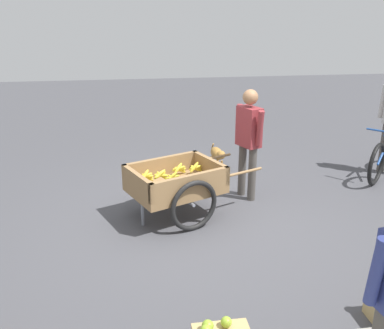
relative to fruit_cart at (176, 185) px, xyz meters
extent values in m
plane|color=#47474C|center=(-0.31, 0.25, -0.44)|extent=(24.00, 24.00, 0.00)
cube|color=#937047|center=(0.00, 0.00, -0.04)|extent=(1.33, 1.17, 0.10)
cube|color=#937047|center=(0.48, 0.21, 0.13)|extent=(0.37, 0.76, 0.24)
cube|color=#937047|center=(-0.48, -0.21, 0.13)|extent=(0.37, 0.76, 0.24)
cube|color=#937047|center=(-0.15, 0.34, 0.13)|extent=(1.03, 0.49, 0.24)
cube|color=#937047|center=(0.15, -0.34, 0.13)|extent=(1.03, 0.49, 0.24)
torus|color=black|center=(-0.17, 0.40, -0.12)|extent=(0.61, 0.31, 0.64)
torus|color=black|center=(0.18, -0.40, -0.12)|extent=(0.61, 0.31, 0.64)
cylinder|color=gray|center=(0.00, 0.00, -0.12)|extent=(0.39, 0.82, 0.04)
cylinder|color=#937047|center=(-0.89, -0.02, 0.11)|extent=(0.52, 0.25, 0.04)
cylinder|color=#937047|center=(-0.62, -0.64, 0.11)|extent=(0.52, 0.25, 0.04)
cylinder|color=gray|center=(0.43, 0.19, -0.26)|extent=(0.04, 0.04, 0.35)
ellipsoid|color=gold|center=(-0.10, -0.32, 0.08)|extent=(0.18, 0.08, 0.14)
ellipsoid|color=gold|center=(-0.09, -0.31, 0.09)|extent=(0.18, 0.13, 0.11)
ellipsoid|color=gold|center=(-0.08, -0.30, 0.10)|extent=(0.18, 0.06, 0.05)
ellipsoid|color=gold|center=(-0.07, -0.29, 0.11)|extent=(0.19, 0.06, 0.10)
ellipsoid|color=gold|center=(-0.07, -0.28, 0.12)|extent=(0.16, 0.15, 0.15)
ellipsoid|color=gold|center=(0.25, 0.29, 0.07)|extent=(0.18, 0.05, 0.13)
ellipsoid|color=gold|center=(0.25, 0.30, 0.08)|extent=(0.18, 0.13, 0.10)
ellipsoid|color=gold|center=(0.26, 0.31, 0.09)|extent=(0.18, 0.13, 0.05)
ellipsoid|color=gold|center=(0.27, 0.32, 0.10)|extent=(0.17, 0.15, 0.10)
ellipsoid|color=gold|center=(0.28, 0.33, 0.11)|extent=(0.17, 0.10, 0.15)
ellipsoid|color=gold|center=(-0.30, 0.11, 0.12)|extent=(0.18, 0.08, 0.14)
ellipsoid|color=gold|center=(-0.29, 0.13, 0.13)|extent=(0.19, 0.10, 0.07)
ellipsoid|color=gold|center=(-0.28, 0.14, 0.14)|extent=(0.18, 0.14, 0.09)
ellipsoid|color=gold|center=(-0.27, 0.15, 0.15)|extent=(0.19, 0.09, 0.12)
ellipsoid|color=gold|center=(0.18, 0.15, 0.19)|extent=(0.17, 0.08, 0.15)
ellipsoid|color=gold|center=(0.19, 0.16, 0.20)|extent=(0.19, 0.09, 0.09)
ellipsoid|color=gold|center=(0.20, 0.17, 0.21)|extent=(0.16, 0.16, 0.08)
ellipsoid|color=gold|center=(0.21, 0.18, 0.22)|extent=(0.18, 0.12, 0.13)
ellipsoid|color=gold|center=(-0.01, 0.06, 0.08)|extent=(0.17, 0.14, 0.14)
ellipsoid|color=gold|center=(0.00, 0.07, 0.09)|extent=(0.17, 0.15, 0.05)
ellipsoid|color=gold|center=(0.02, 0.08, 0.10)|extent=(0.17, 0.14, 0.13)
ellipsoid|color=gold|center=(0.35, -0.03, 0.11)|extent=(0.18, 0.09, 0.15)
ellipsoid|color=gold|center=(0.36, -0.02, 0.12)|extent=(0.19, 0.11, 0.10)
ellipsoid|color=gold|center=(0.37, 0.00, 0.13)|extent=(0.18, 0.06, 0.05)
ellipsoid|color=gold|center=(0.37, 0.00, 0.14)|extent=(0.19, 0.10, 0.09)
ellipsoid|color=gold|center=(0.38, 0.02, 0.15)|extent=(0.15, 0.15, 0.15)
ellipsoid|color=gold|center=(0.04, 0.20, 0.17)|extent=(0.18, 0.08, 0.14)
ellipsoid|color=gold|center=(0.05, 0.21, 0.18)|extent=(0.16, 0.16, 0.09)
ellipsoid|color=gold|center=(0.06, 0.22, 0.19)|extent=(0.19, 0.06, 0.09)
ellipsoid|color=gold|center=(0.08, 0.23, 0.20)|extent=(0.18, 0.09, 0.15)
ellipsoid|color=gold|center=(-0.31, -0.31, 0.09)|extent=(0.18, 0.07, 0.14)
ellipsoid|color=gold|center=(-0.30, -0.30, 0.10)|extent=(0.19, 0.11, 0.08)
ellipsoid|color=gold|center=(-0.29, -0.29, 0.11)|extent=(0.19, 0.08, 0.09)
ellipsoid|color=gold|center=(-0.28, -0.28, 0.12)|extent=(0.16, 0.13, 0.16)
cylinder|color=#4C4742|center=(-1.10, -0.36, -0.06)|extent=(0.11, 0.11, 0.76)
cylinder|color=#4C4742|center=(-1.01, -0.56, -0.06)|extent=(0.11, 0.11, 0.76)
cube|color=maroon|center=(-1.05, -0.46, 0.59)|extent=(0.32, 0.39, 0.54)
sphere|color=#9E704C|center=(-1.05, -0.46, 1.00)|extent=(0.21, 0.21, 0.21)
cylinder|color=maroon|center=(-1.14, -0.26, 0.62)|extent=(0.08, 0.16, 0.49)
cylinder|color=maroon|center=(-0.97, -0.66, 0.62)|extent=(0.08, 0.11, 0.49)
torus|color=black|center=(-3.10, -0.62, -0.11)|extent=(0.53, 0.49, 0.66)
cylinder|color=#234C93|center=(-3.13, -0.66, 0.39)|extent=(0.33, 0.36, 0.03)
cylinder|color=#4C4742|center=(-3.50, -1.14, -0.02)|extent=(0.11, 0.11, 0.83)
cylinder|color=#B7B2AD|center=(-3.43, -1.22, 0.71)|extent=(0.08, 0.11, 0.53)
ellipsoid|color=#AD7A38|center=(-0.87, -1.66, -0.17)|extent=(0.20, 0.45, 0.18)
sphere|color=#AD7A38|center=(-0.88, -1.39, -0.11)|extent=(0.14, 0.14, 0.14)
cylinder|color=#AD7A38|center=(-0.85, -1.94, -0.13)|extent=(0.03, 0.11, 0.12)
cylinder|color=#AD7A38|center=(-0.93, -1.53, -0.35)|extent=(0.04, 0.04, 0.18)
cylinder|color=#AD7A38|center=(-0.82, -1.52, -0.35)|extent=(0.04, 0.04, 0.18)
cylinder|color=#AD7A38|center=(-0.91, -1.79, -0.35)|extent=(0.04, 0.04, 0.18)
cylinder|color=#AD7A38|center=(-0.81, -1.79, -0.35)|extent=(0.04, 0.04, 0.18)
sphere|color=#99BF33|center=(-0.12, 2.39, -0.17)|extent=(0.09, 0.09, 0.09)
sphere|color=#99BF33|center=(0.03, 2.41, -0.17)|extent=(0.09, 0.09, 0.09)
sphere|color=red|center=(-1.48, 2.17, -0.17)|extent=(0.10, 0.10, 0.10)
sphere|color=#99BF33|center=(-1.53, 2.18, -0.17)|extent=(0.09, 0.09, 0.09)
sphere|color=red|center=(-1.48, 2.27, -0.18)|extent=(0.07, 0.07, 0.07)
cylinder|color=navy|center=(-0.89, 2.99, 0.60)|extent=(0.08, 0.13, 0.48)
camera|label=1|loc=(0.54, 5.06, 2.09)|focal=40.83mm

